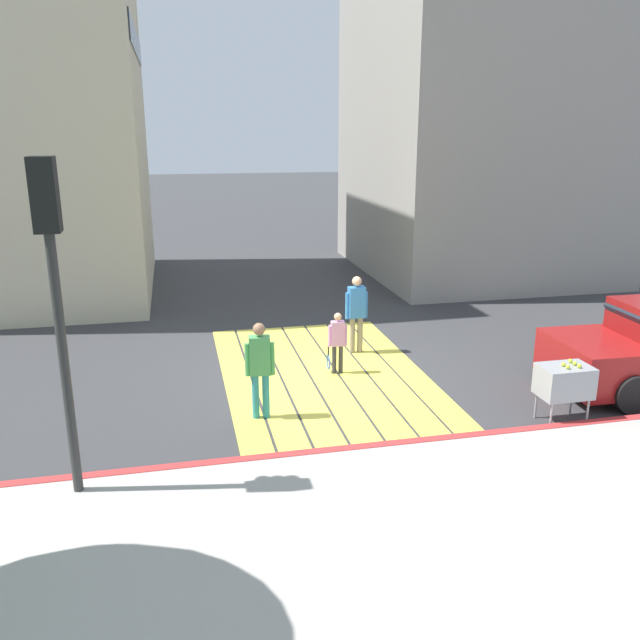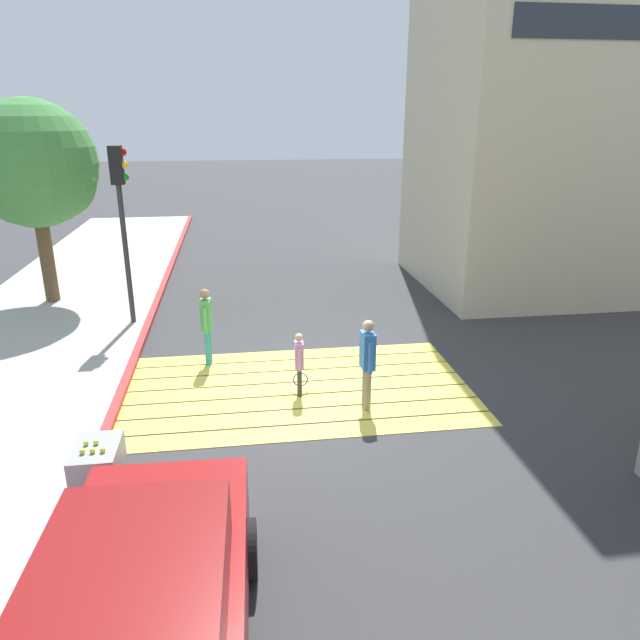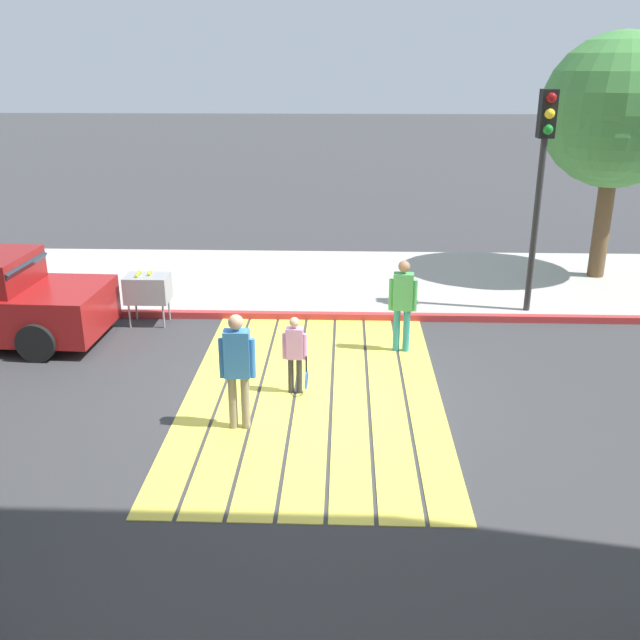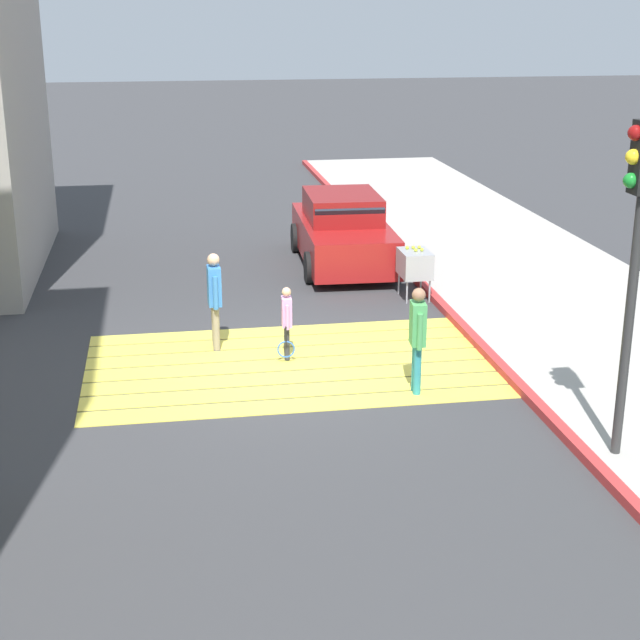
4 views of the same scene
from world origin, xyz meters
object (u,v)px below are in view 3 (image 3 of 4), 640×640
at_px(street_tree, 617,116).
at_px(pedestrian_adult_trailing, 237,364).
at_px(tennis_ball_cart, 148,289).
at_px(traffic_light_corner, 543,159).
at_px(pedestrian_child_with_racket, 295,352).
at_px(pedestrian_adult_lead, 403,299).

bearing_deg(street_tree, pedestrian_adult_trailing, -45.11).
bearing_deg(tennis_ball_cart, pedestrian_adult_trailing, 29.82).
bearing_deg(traffic_light_corner, pedestrian_child_with_racket, -50.17).
distance_m(traffic_light_corner, tennis_ball_cart, 7.66).
xyz_separation_m(tennis_ball_cart, pedestrian_adult_trailing, (3.99, 2.29, 0.26)).
bearing_deg(traffic_light_corner, street_tree, 138.52).
bearing_deg(tennis_ball_cart, traffic_light_corner, 95.34).
xyz_separation_m(tennis_ball_cart, pedestrian_child_with_racket, (2.89, 2.98, -0.02)).
height_order(street_tree, pedestrian_child_with_racket, street_tree).
distance_m(tennis_ball_cart, pedestrian_adult_lead, 4.83).
bearing_deg(street_tree, traffic_light_corner, -41.48).
height_order(street_tree, tennis_ball_cart, street_tree).
distance_m(pedestrian_adult_lead, pedestrian_child_with_racket, 2.41).
relative_size(tennis_ball_cart, pedestrian_adult_trailing, 0.62).
bearing_deg(street_tree, tennis_ball_cart, -72.06).
bearing_deg(pedestrian_child_with_racket, pedestrian_adult_lead, 135.04).
distance_m(tennis_ball_cart, pedestrian_adult_trailing, 4.61).
xyz_separation_m(street_tree, pedestrian_adult_trailing, (7.02, -7.04, -2.68)).
height_order(tennis_ball_cart, pedestrian_child_with_racket, pedestrian_child_with_racket).
height_order(traffic_light_corner, pedestrian_adult_trailing, traffic_light_corner).
distance_m(street_tree, pedestrian_child_with_racket, 9.17).
relative_size(traffic_light_corner, street_tree, 0.80).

